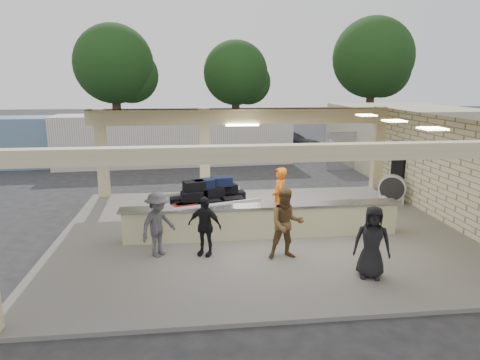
{
  "coord_description": "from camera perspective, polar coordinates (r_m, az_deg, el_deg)",
  "views": [
    {
      "loc": [
        -2.02,
        -12.25,
        4.63
      ],
      "look_at": [
        -0.5,
        1.0,
        1.49
      ],
      "focal_mm": 32.0,
      "sensor_mm": 36.0,
      "label": 1
    }
  ],
  "objects": [
    {
      "name": "ground",
      "position": [
        13.25,
        2.64,
        -7.2
      ],
      "size": [
        120.0,
        120.0,
        0.0
      ],
      "primitive_type": "plane",
      "color": "#252527",
      "rests_on": "ground"
    },
    {
      "name": "pavilion",
      "position": [
        13.51,
        3.15,
        -0.81
      ],
      "size": [
        12.01,
        10.0,
        3.55
      ],
      "color": "slate",
      "rests_on": "ground"
    },
    {
      "name": "baggage_counter",
      "position": [
        12.59,
        3.03,
        -5.49
      ],
      "size": [
        8.2,
        0.58,
        0.98
      ],
      "color": "beige",
      "rests_on": "pavilion"
    },
    {
      "name": "luggage_cart",
      "position": [
        13.29,
        -4.23,
        -2.74
      ],
      "size": [
        3.05,
        2.36,
        1.57
      ],
      "rotation": [
        0.0,
        0.0,
        0.29
      ],
      "color": "silver",
      "rests_on": "pavilion"
    },
    {
      "name": "drum_fan",
      "position": [
        16.85,
        19.62,
        -1.06
      ],
      "size": [
        1.02,
        0.77,
        1.1
      ],
      "rotation": [
        0.0,
        0.0,
        -0.52
      ],
      "color": "silver",
      "rests_on": "pavilion"
    },
    {
      "name": "baggage_handler",
      "position": [
        13.33,
        5.26,
        -2.37
      ],
      "size": [
        0.48,
        0.75,
        1.91
      ],
      "primitive_type": "imported",
      "rotation": [
        0.0,
        0.0,
        4.56
      ],
      "color": "orange",
      "rests_on": "pavilion"
    },
    {
      "name": "passenger_a",
      "position": [
        11.06,
        6.2,
        -5.83
      ],
      "size": [
        0.91,
        0.4,
        1.86
      ],
      "primitive_type": "imported",
      "rotation": [
        0.0,
        0.0,
        -0.01
      ],
      "color": "brown",
      "rests_on": "pavilion"
    },
    {
      "name": "passenger_b",
      "position": [
        11.27,
        -4.75,
        -6.13
      ],
      "size": [
        0.99,
        0.71,
        1.59
      ],
      "primitive_type": "imported",
      "rotation": [
        0.0,
        0.0,
        -0.45
      ],
      "color": "black",
      "rests_on": "pavilion"
    },
    {
      "name": "passenger_c",
      "position": [
        11.35,
        -10.86,
        -5.81
      ],
      "size": [
        1.04,
        1.1,
        1.73
      ],
      "primitive_type": "imported",
      "rotation": [
        0.0,
        0.0,
        0.85
      ],
      "color": "#47484C",
      "rests_on": "pavilion"
    },
    {
      "name": "passenger_d",
      "position": [
        10.45,
        17.19,
        -7.92
      ],
      "size": [
        0.91,
        0.59,
        1.72
      ],
      "primitive_type": "imported",
      "rotation": [
        0.0,
        0.0,
        -0.33
      ],
      "color": "black",
      "rests_on": "pavilion"
    },
    {
      "name": "car_white_a",
      "position": [
        27.61,
        16.86,
        4.59
      ],
      "size": [
        5.67,
        3.83,
        1.48
      ],
      "primitive_type": "imported",
      "rotation": [
        0.0,
        0.0,
        1.86
      ],
      "color": "white",
      "rests_on": "ground"
    },
    {
      "name": "car_white_b",
      "position": [
        30.22,
        22.81,
        4.65
      ],
      "size": [
        4.24,
        1.93,
        1.3
      ],
      "primitive_type": "imported",
      "rotation": [
        0.0,
        0.0,
        1.67
      ],
      "color": "white",
      "rests_on": "ground"
    },
    {
      "name": "car_dark",
      "position": [
        27.8,
        6.47,
        4.98
      ],
      "size": [
        4.04,
        3.55,
        1.34
      ],
      "primitive_type": "imported",
      "rotation": [
        0.0,
        0.0,
        0.92
      ],
      "color": "black",
      "rests_on": "ground"
    },
    {
      "name": "container_white",
      "position": [
        24.16,
        -8.56,
        5.39
      ],
      "size": [
        12.94,
        3.34,
        2.77
      ],
      "primitive_type": "cube",
      "rotation": [
        0.0,
        0.0,
        0.06
      ],
      "color": "white",
      "rests_on": "ground"
    },
    {
      "name": "container_blue",
      "position": [
        25.73,
        -24.3,
        4.72
      ],
      "size": [
        10.34,
        2.85,
        2.67
      ],
      "primitive_type": "cube",
      "rotation": [
        0.0,
        0.0,
        0.04
      ],
      "color": "#6986A8",
      "rests_on": "ground"
    },
    {
      "name": "fence",
      "position": [
        25.18,
        24.71,
        3.88
      ],
      "size": [
        12.06,
        0.06,
        2.03
      ],
      "color": "gray",
      "rests_on": "ground"
    },
    {
      "name": "tree_left",
      "position": [
        36.86,
        -15.9,
        14.26
      ],
      "size": [
        6.6,
        6.3,
        9.0
      ],
      "color": "#382619",
      "rests_on": "ground"
    },
    {
      "name": "tree_mid",
      "position": [
        38.66,
        -0.13,
        13.75
      ],
      "size": [
        6.0,
        5.6,
        8.0
      ],
      "color": "#382619",
      "rests_on": "ground"
    },
    {
      "name": "tree_right",
      "position": [
        40.86,
        17.62,
        14.88
      ],
      "size": [
        7.2,
        7.0,
        10.0
      ],
      "color": "#382619",
      "rests_on": "ground"
    },
    {
      "name": "adjacent_building",
      "position": [
        25.24,
        20.74,
        5.51
      ],
      "size": [
        6.0,
        8.0,
        3.2
      ],
      "primitive_type": "cube",
      "color": "beige",
      "rests_on": "ground"
    }
  ]
}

